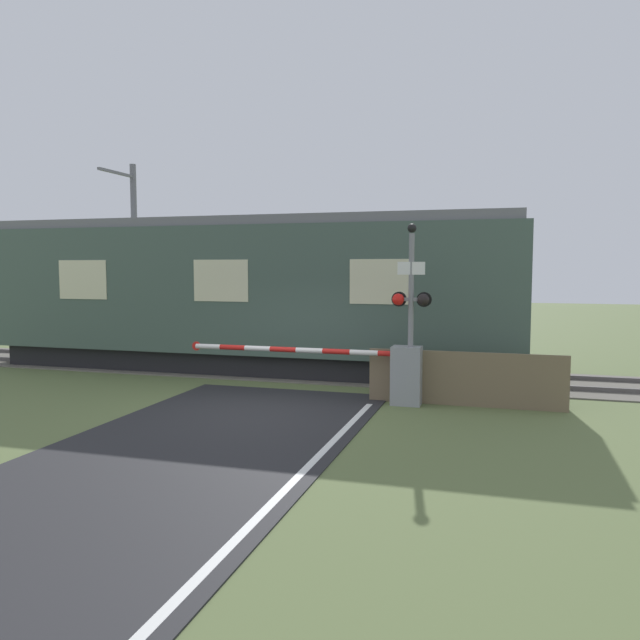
# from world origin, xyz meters

# --- Properties ---
(ground_plane) EXTENTS (80.00, 80.00, 0.00)m
(ground_plane) POSITION_xyz_m (0.00, 0.00, 0.00)
(ground_plane) COLOR #5B6B3D
(track_bed) EXTENTS (36.00, 3.20, 0.13)m
(track_bed) POSITION_xyz_m (0.00, 4.39, 0.02)
(track_bed) COLOR #666056
(track_bed) RESTS_ON ground_plane
(train) EXTENTS (14.62, 2.99, 4.07)m
(train) POSITION_xyz_m (-2.20, 4.38, 2.08)
(train) COLOR black
(train) RESTS_ON ground_plane
(crossing_barrier) EXTENTS (5.12, 0.44, 1.19)m
(crossing_barrier) POSITION_xyz_m (2.31, 1.26, 0.67)
(crossing_barrier) COLOR gray
(crossing_barrier) RESTS_ON ground_plane
(signal_post) EXTENTS (0.80, 0.26, 3.65)m
(signal_post) POSITION_xyz_m (2.75, 1.24, 2.07)
(signal_post) COLOR gray
(signal_post) RESTS_ON ground_plane
(catenary_pole) EXTENTS (0.20, 1.90, 6.12)m
(catenary_pole) POSITION_xyz_m (-7.14, 6.73, 3.21)
(catenary_pole) COLOR slate
(catenary_pole) RESTS_ON ground_plane
(roadside_fence) EXTENTS (3.92, 0.06, 1.10)m
(roadside_fence) POSITION_xyz_m (3.83, 1.46, 0.55)
(roadside_fence) COLOR #726047
(roadside_fence) RESTS_ON ground_plane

